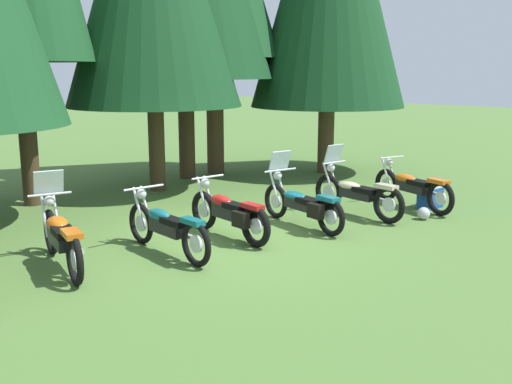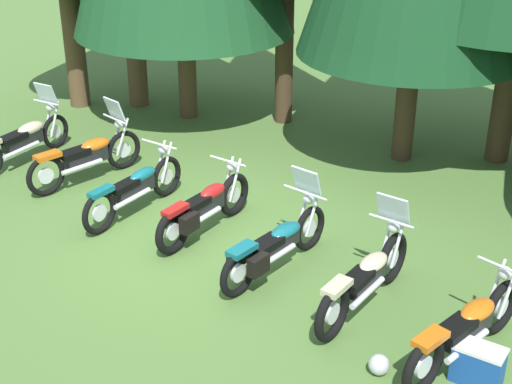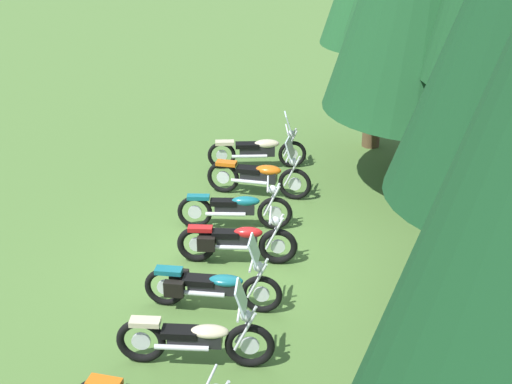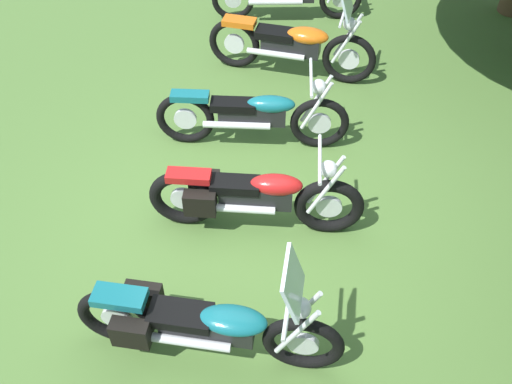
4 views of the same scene
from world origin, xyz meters
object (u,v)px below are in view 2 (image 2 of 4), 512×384
object	(u,v)px
motorcycle_0	(24,138)
picnic_cooler	(478,365)
motorcycle_6	(466,328)
dropped_helmet	(379,365)
motorcycle_4	(275,244)
motorcycle_3	(203,208)
motorcycle_2	(135,188)
motorcycle_5	(366,277)
motorcycle_1	(87,155)

from	to	relation	value
motorcycle_0	picnic_cooler	world-z (taller)	motorcycle_0
motorcycle_6	dropped_helmet	bearing A→B (deg)	150.28
motorcycle_6	picnic_cooler	xyz separation A→B (m)	(0.24, -0.31, -0.21)
motorcycle_4	motorcycle_0	bearing A→B (deg)	89.75
motorcycle_3	motorcycle_2	bearing A→B (deg)	93.82
motorcycle_0	dropped_helmet	world-z (taller)	motorcycle_0
picnic_cooler	motorcycle_2	bearing A→B (deg)	166.29
motorcycle_4	picnic_cooler	bearing A→B (deg)	-96.34
motorcycle_6	picnic_cooler	world-z (taller)	motorcycle_6
motorcycle_5	motorcycle_6	bearing A→B (deg)	-100.20
motorcycle_0	motorcycle_5	world-z (taller)	motorcycle_5
motorcycle_1	dropped_helmet	bearing A→B (deg)	-94.77
motorcycle_1	motorcycle_6	xyz separation A→B (m)	(7.10, -1.69, -0.04)
motorcycle_5	dropped_helmet	size ratio (longest dim) A/B	9.37
motorcycle_6	motorcycle_0	bearing A→B (deg)	95.83
motorcycle_1	dropped_helmet	distance (m)	6.78
motorcycle_2	motorcycle_4	world-z (taller)	motorcycle_4
motorcycle_6	dropped_helmet	world-z (taller)	motorcycle_6
motorcycle_4	dropped_helmet	distance (m)	2.49
motorcycle_2	motorcycle_6	distance (m)	5.73
motorcycle_2	motorcycle_3	world-z (taller)	motorcycle_3
motorcycle_1	motorcycle_0	bearing A→B (deg)	103.70
motorcycle_3	picnic_cooler	size ratio (longest dim) A/B	3.78
motorcycle_2	motorcycle_3	distance (m)	1.33
motorcycle_1	dropped_helmet	size ratio (longest dim) A/B	9.12
motorcycle_3	motorcycle_0	bearing A→B (deg)	87.23
motorcycle_3	motorcycle_1	bearing A→B (deg)	83.64
motorcycle_0	motorcycle_3	bearing A→B (deg)	-98.13
motorcycle_0	motorcycle_2	bearing A→B (deg)	-100.94
motorcycle_1	motorcycle_5	distance (m)	5.83
motorcycle_0	motorcycle_5	size ratio (longest dim) A/B	1.01
motorcycle_4	dropped_helmet	size ratio (longest dim) A/B	9.15
motorcycle_1	motorcycle_2	xyz separation A→B (m)	(1.48, -0.57, -0.04)
motorcycle_2	motorcycle_0	bearing A→B (deg)	83.03
picnic_cooler	dropped_helmet	distance (m)	1.09
motorcycle_3	motorcycle_6	size ratio (longest dim) A/B	0.97
motorcycle_2	motorcycle_4	distance (m)	2.83
motorcycle_1	picnic_cooler	distance (m)	7.61
motorcycle_1	motorcycle_3	size ratio (longest dim) A/B	1.03
motorcycle_4	motorcycle_2	bearing A→B (deg)	90.65
motorcycle_5	motorcycle_4	bearing A→B (deg)	89.14
motorcycle_0	motorcycle_3	world-z (taller)	motorcycle_0
motorcycle_4	picnic_cooler	xyz separation A→B (m)	(3.07, -0.94, -0.21)
motorcycle_4	motorcycle_6	distance (m)	2.90
motorcycle_3	motorcycle_6	world-z (taller)	motorcycle_6
motorcycle_3	motorcycle_6	bearing A→B (deg)	-97.81
motorcycle_0	motorcycle_2	distance (m)	3.11
motorcycle_2	motorcycle_5	xyz separation A→B (m)	(4.21, -0.69, 0.02)
motorcycle_6	picnic_cooler	bearing A→B (deg)	-124.98
motorcycle_0	motorcycle_6	world-z (taller)	motorcycle_0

